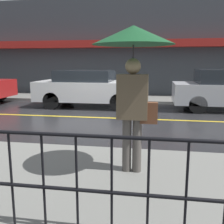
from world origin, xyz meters
TOP-DOWN VIEW (x-y plane):
  - ground_plane at (0.00, 0.00)m, footprint 80.00×80.00m
  - sidewalk_near at (0.00, -4.54)m, footprint 28.00×2.79m
  - sidewalk_far at (0.00, 4.23)m, footprint 28.00×2.16m
  - lane_marking at (0.00, 0.00)m, footprint 25.20×0.12m
  - building_storefront at (0.00, 5.43)m, footprint 28.00×0.85m
  - pedestrian at (1.67, -4.18)m, footprint 1.13×1.13m
  - car_white at (-0.57, 2.05)m, footprint 4.03×1.84m

SIDE VIEW (x-z plane):
  - ground_plane at x=0.00m, z-range 0.00..0.00m
  - lane_marking at x=0.00m, z-range 0.00..0.01m
  - sidewalk_near at x=0.00m, z-range 0.00..0.11m
  - sidewalk_far at x=0.00m, z-range 0.00..0.11m
  - car_white at x=-0.57m, z-range 0.03..1.43m
  - pedestrian at x=1.67m, z-range 0.76..2.83m
  - building_storefront at x=0.00m, z-range 0.01..4.85m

